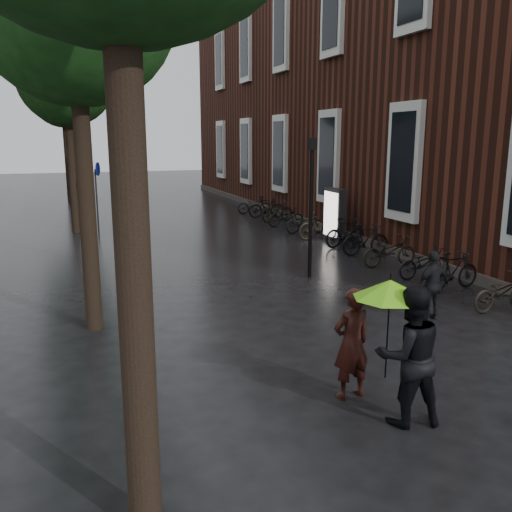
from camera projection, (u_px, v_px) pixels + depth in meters
name	position (u px, v px, depth m)	size (l,w,h in m)	color
brick_building	(387.00, 89.00, 25.83)	(10.20, 33.20, 12.00)	#38160F
street_trees	(68.00, 56.00, 17.69)	(4.33, 34.03, 8.91)	black
person_burgundy	(351.00, 343.00, 7.79)	(0.61, 0.40, 1.66)	black
person_black	(409.00, 356.00, 7.06)	(0.92, 0.72, 1.89)	black
lime_umbrella	(390.00, 289.00, 7.18)	(0.99, 0.99, 1.47)	black
pedestrian_walking	(433.00, 285.00, 11.22)	(0.86, 0.36, 1.47)	black
parked_bicycles	(329.00, 230.00, 19.64)	(2.02, 17.32, 1.04)	black
ad_lightbox	(334.00, 215.00, 19.58)	(0.30, 1.30, 1.96)	black
lamp_post	(311.00, 195.00, 14.32)	(0.19, 0.19, 3.73)	black
cycle_sign	(97.00, 188.00, 20.74)	(0.15, 0.51, 2.83)	#262628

